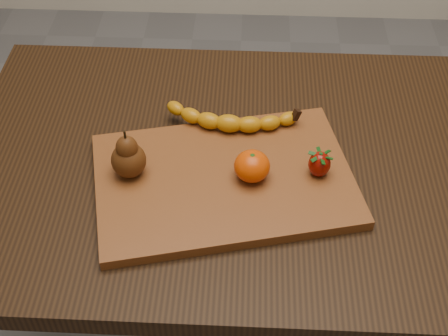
{
  "coord_description": "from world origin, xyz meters",
  "views": [
    {
      "loc": [
        0.04,
        -0.83,
        1.57
      ],
      "look_at": [
        -0.0,
        -0.06,
        0.8
      ],
      "focal_mm": 50.0,
      "sensor_mm": 36.0,
      "label": 1
    }
  ],
  "objects_px": {
    "cutting_board": "(224,180)",
    "pear": "(128,153)",
    "table": "(226,194)",
    "mandarin": "(252,166)"
  },
  "relations": [
    {
      "from": "cutting_board",
      "to": "pear",
      "type": "height_order",
      "value": "pear"
    },
    {
      "from": "table",
      "to": "cutting_board",
      "type": "bearing_deg",
      "value": -90.49
    },
    {
      "from": "table",
      "to": "pear",
      "type": "bearing_deg",
      "value": -159.13
    },
    {
      "from": "cutting_board",
      "to": "pear",
      "type": "relative_size",
      "value": 4.68
    },
    {
      "from": "table",
      "to": "pear",
      "type": "distance_m",
      "value": 0.24
    },
    {
      "from": "mandarin",
      "to": "table",
      "type": "bearing_deg",
      "value": 126.92
    },
    {
      "from": "cutting_board",
      "to": "table",
      "type": "bearing_deg",
      "value": 76.24
    },
    {
      "from": "mandarin",
      "to": "pear",
      "type": "bearing_deg",
      "value": 179.9
    },
    {
      "from": "table",
      "to": "mandarin",
      "type": "bearing_deg",
      "value": -53.08
    },
    {
      "from": "cutting_board",
      "to": "pear",
      "type": "bearing_deg",
      "value": 166.54
    }
  ]
}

